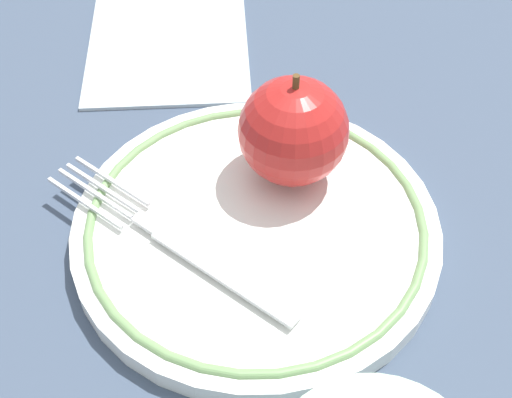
# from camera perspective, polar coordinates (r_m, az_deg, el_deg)

# --- Properties ---
(ground_plane) EXTENTS (2.00, 2.00, 0.00)m
(ground_plane) POSITION_cam_1_polar(r_m,az_deg,el_deg) (0.45, 1.86, -4.40)
(ground_plane) COLOR #3E4C62
(plate) EXTENTS (0.23, 0.23, 0.02)m
(plate) POSITION_cam_1_polar(r_m,az_deg,el_deg) (0.45, 0.00, -2.42)
(plate) COLOR white
(plate) RESTS_ON ground_plane
(apple_red_whole) EXTENTS (0.07, 0.07, 0.08)m
(apple_red_whole) POSITION_cam_1_polar(r_m,az_deg,el_deg) (0.45, 3.01, 5.44)
(apple_red_whole) COLOR red
(apple_red_whole) RESTS_ON plate
(fork) EXTENTS (0.09, 0.18, 0.00)m
(fork) POSITION_cam_1_polar(r_m,az_deg,el_deg) (0.43, -6.39, -3.47)
(fork) COLOR silver
(fork) RESTS_ON plate
(napkin_folded) EXTENTS (0.18, 0.17, 0.01)m
(napkin_folded) POSITION_cam_1_polar(r_m,az_deg,el_deg) (0.60, -7.05, 12.04)
(napkin_folded) COLOR silver
(napkin_folded) RESTS_ON ground_plane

